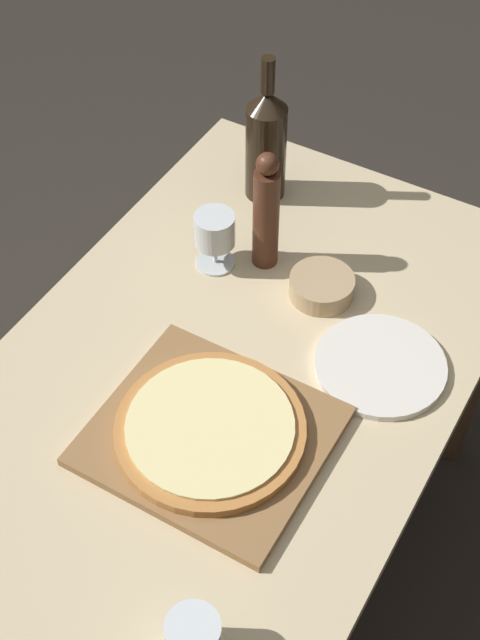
# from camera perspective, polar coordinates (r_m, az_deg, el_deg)

# --- Properties ---
(ground_plane) EXTENTS (12.00, 12.00, 0.00)m
(ground_plane) POSITION_cam_1_polar(r_m,az_deg,el_deg) (2.24, -0.65, -15.55)
(ground_plane) COLOR #2D2823
(dining_table) EXTENTS (0.79, 1.29, 0.76)m
(dining_table) POSITION_cam_1_polar(r_m,az_deg,el_deg) (1.68, -0.84, -5.68)
(dining_table) COLOR #CCB78E
(dining_table) RESTS_ON ground_plane
(cutting_board) EXTENTS (0.38, 0.34, 0.02)m
(cutting_board) POSITION_cam_1_polar(r_m,az_deg,el_deg) (1.49, -1.91, -7.41)
(cutting_board) COLOR olive
(cutting_board) RESTS_ON dining_table
(pizza) EXTENTS (0.32, 0.32, 0.02)m
(pizza) POSITION_cam_1_polar(r_m,az_deg,el_deg) (1.48, -1.93, -6.96)
(pizza) COLOR #BC7A3D
(pizza) RESTS_ON cutting_board
(wine_bottle) EXTENTS (0.08, 0.08, 0.33)m
(wine_bottle) POSITION_cam_1_polar(r_m,az_deg,el_deg) (1.85, 1.68, 11.28)
(wine_bottle) COLOR black
(wine_bottle) RESTS_ON dining_table
(pepper_mill) EXTENTS (0.05, 0.05, 0.26)m
(pepper_mill) POSITION_cam_1_polar(r_m,az_deg,el_deg) (1.69, 1.68, 6.89)
(pepper_mill) COLOR #4C2819
(pepper_mill) RESTS_ON dining_table
(wine_glass) EXTENTS (0.08, 0.08, 0.12)m
(wine_glass) POSITION_cam_1_polar(r_m,az_deg,el_deg) (1.71, -1.63, 5.65)
(wine_glass) COLOR silver
(wine_glass) RESTS_ON dining_table
(small_bowl) EXTENTS (0.12, 0.12, 0.04)m
(small_bowl) POSITION_cam_1_polar(r_m,az_deg,el_deg) (1.70, 5.25, 2.16)
(small_bowl) COLOR tan
(small_bowl) RESTS_ON dining_table
(drinking_tumbler) EXTENTS (0.08, 0.08, 0.09)m
(drinking_tumbler) POSITION_cam_1_polar(r_m,az_deg,el_deg) (1.29, -2.98, -19.79)
(drinking_tumbler) COLOR silver
(drinking_tumbler) RESTS_ON dining_table
(dinner_plate) EXTENTS (0.24, 0.24, 0.01)m
(dinner_plate) POSITION_cam_1_polar(r_m,az_deg,el_deg) (1.60, 8.97, -2.89)
(dinner_plate) COLOR silver
(dinner_plate) RESTS_ON dining_table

